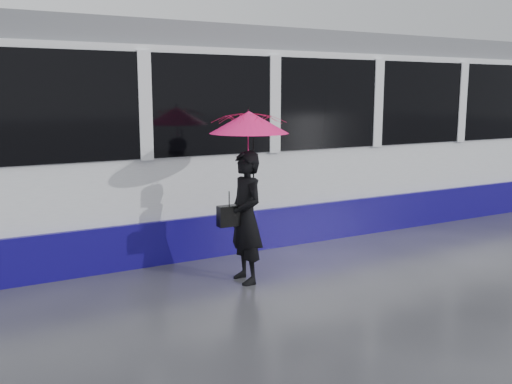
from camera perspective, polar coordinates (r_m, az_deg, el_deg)
ground at (r=7.25m, az=-1.97°, el=-9.22°), size 90.00×90.00×0.00m
rails at (r=9.45m, az=-8.93°, el=-4.72°), size 34.00×1.51×0.02m
tram at (r=9.11m, az=-10.35°, el=5.10°), size 26.00×2.56×3.35m
woman at (r=7.14m, az=-1.03°, el=-2.55°), size 0.41×0.62×1.67m
umbrella at (r=7.02m, az=-0.69°, el=5.44°), size 1.00×1.00×1.13m
handbag at (r=7.05m, az=-2.69°, el=-2.39°), size 0.30×0.14×0.44m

